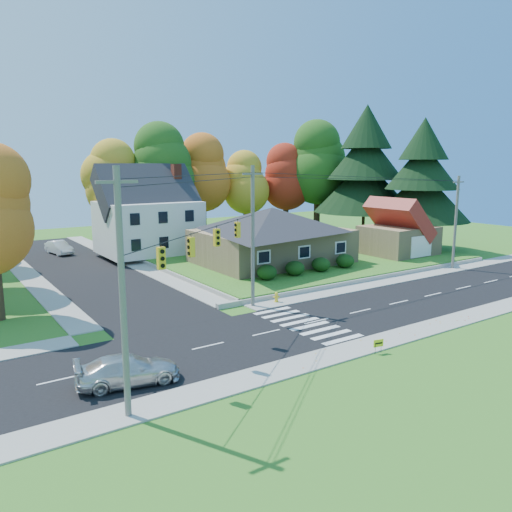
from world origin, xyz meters
The scene contains 23 objects.
ground centered at (0.00, 0.00, 0.00)m, with size 120.00×120.00×0.00m, color #3D7923.
road_main centered at (0.00, 0.00, 0.01)m, with size 90.00×8.00×0.02m, color black.
road_cross centered at (-8.00, 26.00, 0.01)m, with size 8.00×44.00×0.02m, color black.
sidewalk_north centered at (0.00, 5.00, 0.04)m, with size 90.00×2.00×0.08m, color #9C9A90.
sidewalk_south centered at (0.00, -5.00, 0.04)m, with size 90.00×2.00×0.08m, color #9C9A90.
lawn centered at (13.00, 21.00, 0.25)m, with size 30.00×30.00×0.50m, color #3D7923.
ranch_house centered at (8.00, 16.00, 3.27)m, with size 14.60×10.60×5.40m.
colonial_house centered at (0.04, 28.00, 4.58)m, with size 10.40×8.40×9.60m.
garage centered at (22.00, 11.99, 2.84)m, with size 7.30×6.30×4.60m.
hedge_row centered at (7.50, 9.80, 1.14)m, with size 10.70×1.70×1.27m.
traffic_infrastructure centered at (-0.15, 1.35, 5.15)m, with size 38.10×10.66×10.00m.
tree_lot_0 centered at (-2.00, 34.00, 8.31)m, with size 6.72×6.72×12.51m.
tree_lot_1 centered at (4.00, 33.00, 9.61)m, with size 7.84×7.84×14.60m.
tree_lot_2 centered at (10.00, 34.00, 8.96)m, with size 7.28×7.28×13.56m.
tree_lot_3 centered at (16.00, 33.00, 7.65)m, with size 6.16×6.16×11.47m.
tree_lot_4 centered at (22.00, 32.00, 8.31)m, with size 6.72×6.72×12.51m.
tree_lot_5 centered at (26.00, 30.00, 10.27)m, with size 8.40×8.40×15.64m.
conifer_east_a centered at (27.00, 22.00, 9.39)m, with size 12.80×12.80×16.96m.
conifer_east_b centered at (28.00, 14.00, 8.28)m, with size 11.20×11.20×14.84m.
silver_sedan centered at (-13.41, -2.27, 0.71)m, with size 1.92×4.72×1.37m, color silver.
white_car centered at (-7.90, 35.23, 0.76)m, with size 1.57×4.50×1.48m, color silver.
fire_hydrant centered at (0.49, 5.04, 0.39)m, with size 0.46×0.36×0.81m.
yard_sign centered at (-0.91, -6.09, 0.55)m, with size 0.62×0.16×0.78m.
Camera 1 is at (-20.69, -23.51, 10.03)m, focal length 35.00 mm.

